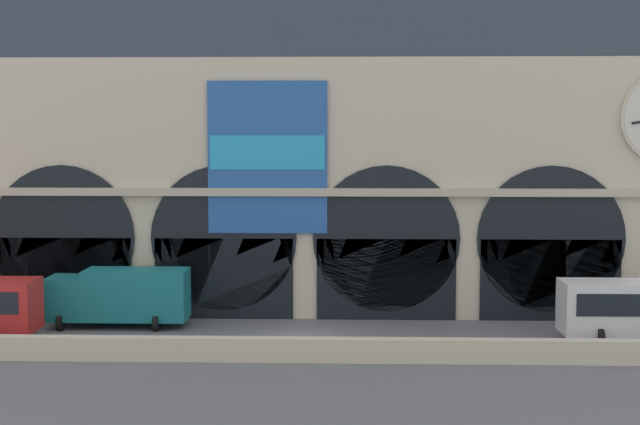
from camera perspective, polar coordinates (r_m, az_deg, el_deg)
ground_plane at (r=47.63m, az=-1.21°, el=-7.76°), size 200.00×200.00×0.00m
quay_parapet_wall at (r=43.09m, az=-1.53°, el=-8.41°), size 90.00×0.70×1.10m
station_building at (r=54.36m, az=-0.77°, el=3.91°), size 47.21×6.28×19.48m
box_truck_midwest at (r=51.31m, az=-12.16°, el=-5.00°), size 7.50×2.91×3.12m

